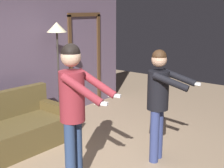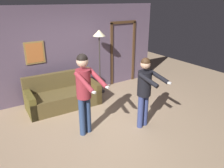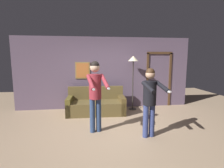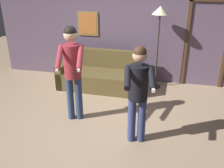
# 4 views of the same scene
# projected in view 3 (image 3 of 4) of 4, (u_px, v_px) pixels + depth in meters

# --- Properties ---
(ground_plane) EXTENTS (12.00, 12.00, 0.00)m
(ground_plane) POSITION_uv_depth(u_px,v_px,m) (113.00, 132.00, 4.37)
(ground_plane) COLOR tan
(back_wall_assembly) EXTENTS (6.40, 0.10, 2.60)m
(back_wall_assembly) POSITION_uv_depth(u_px,v_px,m) (105.00, 73.00, 6.43)
(back_wall_assembly) COLOR #5D4C61
(back_wall_assembly) RESTS_ON ground_plane
(couch) EXTENTS (1.92, 0.91, 0.87)m
(couch) POSITION_uv_depth(u_px,v_px,m) (96.00, 105.00, 5.86)
(couch) COLOR brown
(couch) RESTS_ON ground_plane
(torchiere_lamp) EXTENTS (0.37, 0.37, 1.92)m
(torchiere_lamp) POSITION_uv_depth(u_px,v_px,m) (133.00, 64.00, 6.12)
(torchiere_lamp) COLOR #332D28
(torchiere_lamp) RESTS_ON ground_plane
(person_standing_left) EXTENTS (0.54, 0.72, 1.77)m
(person_standing_left) POSITION_uv_depth(u_px,v_px,m) (95.00, 90.00, 4.24)
(person_standing_left) COLOR navy
(person_standing_left) RESTS_ON ground_plane
(person_standing_right) EXTENTS (0.50, 0.66, 1.62)m
(person_standing_right) POSITION_uv_depth(u_px,v_px,m) (150.00, 97.00, 3.98)
(person_standing_right) COLOR navy
(person_standing_right) RESTS_ON ground_plane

